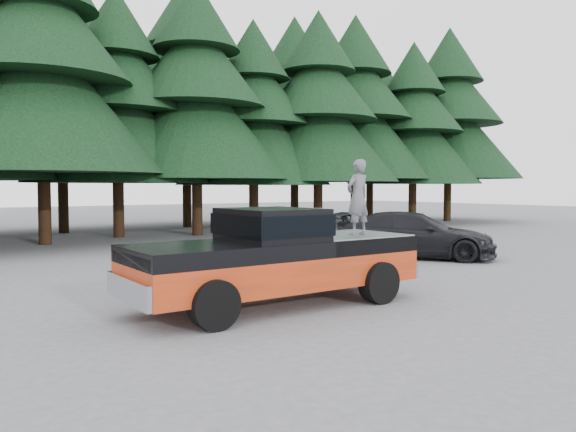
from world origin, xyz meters
TOP-DOWN VIEW (x-y plane):
  - ground at (0.00, 0.00)m, footprint 120.00×120.00m
  - pickup_truck at (0.16, -0.61)m, footprint 6.00×2.04m
  - truck_cab at (0.06, -0.61)m, footprint 1.66×1.90m
  - air_compressor at (1.02, -0.48)m, footprint 0.81×0.70m
  - man_on_bed at (1.97, -0.96)m, footprint 0.60×0.42m
  - parked_car at (8.06, 3.04)m, footprint 4.82×5.41m
  - treeline at (0.42, 17.20)m, footprint 60.15×16.05m

SIDE VIEW (x-z plane):
  - ground at x=0.00m, z-range 0.00..0.00m
  - pickup_truck at x=0.16m, z-range 0.00..1.33m
  - parked_car at x=8.06m, z-range 0.00..1.51m
  - air_compressor at x=1.02m, z-range 1.33..1.83m
  - truck_cab at x=0.06m, z-range 1.33..1.92m
  - man_on_bed at x=1.97m, z-range 1.33..2.91m
  - treeline at x=0.42m, z-range -1.03..16.47m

